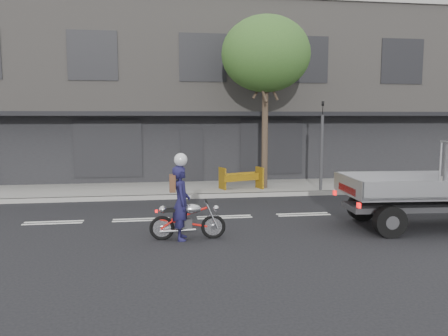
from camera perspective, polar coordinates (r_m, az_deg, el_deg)
ground at (r=12.86m, az=0.05°, el=-6.43°), size 80.00×80.00×0.00m
sidewalk at (r=17.42m, az=-2.17°, el=-2.71°), size 32.00×3.20×0.15m
kerb at (r=15.86m, az=-1.56°, el=-3.65°), size 32.00×0.20×0.15m
building_main at (r=23.79m, az=-3.91°, el=9.28°), size 26.00×10.00×8.00m
street_tree at (r=17.23m, az=5.47°, el=14.53°), size 3.40×3.40×6.74m
traffic_light_pole at (r=16.90m, az=12.62°, el=2.23°), size 0.12×0.12×3.50m
motorcycle at (r=10.54m, az=-4.76°, el=-6.70°), size 1.83×0.53×0.94m
rider at (r=10.45m, az=-5.61°, el=-4.55°), size 0.45×0.66×1.78m
construction_barrier at (r=16.64m, az=2.39°, el=-1.36°), size 1.69×1.13×0.88m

